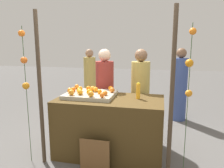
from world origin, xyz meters
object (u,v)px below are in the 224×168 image
(juice_bottle, at_px, (138,91))
(vendor_right, at_px, (140,98))
(orange_0, at_px, (80,89))
(vendor_left, at_px, (105,97))
(orange_1, at_px, (102,95))
(chalkboard_sign, at_px, (95,156))
(stall_counter, at_px, (110,126))

(juice_bottle, distance_m, vendor_right, 0.67)
(orange_0, height_order, juice_bottle, juice_bottle)
(vendor_left, relative_size, vendor_right, 1.00)
(orange_1, distance_m, chalkboard_sign, 0.86)
(juice_bottle, bearing_deg, orange_1, -149.77)
(vendor_left, bearing_deg, vendor_right, 3.31)
(orange_1, relative_size, chalkboard_sign, 0.15)
(juice_bottle, height_order, vendor_left, vendor_left)
(stall_counter, xyz_separation_m, orange_1, (-0.06, -0.22, 0.56))
(stall_counter, relative_size, orange_0, 19.21)
(vendor_left, bearing_deg, stall_counter, -68.47)
(orange_1, bearing_deg, vendor_left, 102.53)
(juice_bottle, bearing_deg, chalkboard_sign, -128.32)
(stall_counter, height_order, vendor_left, vendor_left)
(juice_bottle, bearing_deg, vendor_left, 140.01)
(chalkboard_sign, bearing_deg, stall_counter, 82.36)
(stall_counter, bearing_deg, orange_1, -106.62)
(stall_counter, xyz_separation_m, orange_0, (-0.54, 0.11, 0.56))
(orange_0, distance_m, chalkboard_sign, 1.14)
(orange_1, xyz_separation_m, juice_bottle, (0.50, 0.29, 0.02))
(juice_bottle, bearing_deg, stall_counter, -170.31)
(stall_counter, distance_m, juice_bottle, 0.73)
(stall_counter, distance_m, vendor_right, 0.86)
(chalkboard_sign, distance_m, vendor_right, 1.45)
(orange_1, bearing_deg, vendor_right, 62.64)
(orange_1, bearing_deg, chalkboard_sign, -91.96)
(stall_counter, bearing_deg, vendor_left, 111.53)
(chalkboard_sign, relative_size, vendor_left, 0.30)
(chalkboard_sign, relative_size, vendor_right, 0.29)
(orange_1, distance_m, juice_bottle, 0.58)
(juice_bottle, xyz_separation_m, vendor_right, (-0.03, 0.62, -0.27))
(orange_0, xyz_separation_m, juice_bottle, (0.97, -0.04, 0.02))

